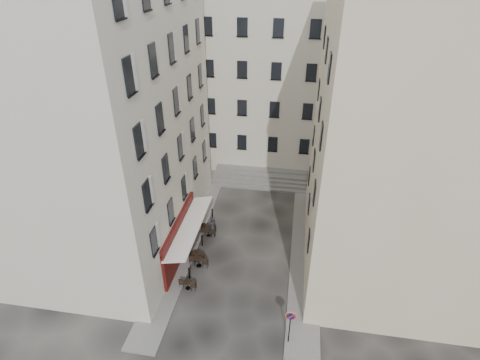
% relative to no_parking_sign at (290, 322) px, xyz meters
% --- Properties ---
extents(ground, '(90.00, 90.00, 0.00)m').
position_rel_no_parking_sign_xyz_m(ground, '(-3.69, 4.90, -1.80)').
color(ground, black).
rests_on(ground, ground).
extents(sidewalk_left, '(2.00, 22.00, 0.12)m').
position_rel_no_parking_sign_xyz_m(sidewalk_left, '(-8.19, 8.90, -1.74)').
color(sidewalk_left, slate).
rests_on(sidewalk_left, ground).
extents(sidewalk_right, '(2.00, 18.00, 0.12)m').
position_rel_no_parking_sign_xyz_m(sidewalk_right, '(0.81, 7.90, -1.74)').
color(sidewalk_right, slate).
rests_on(sidewalk_right, ground).
extents(building_left, '(12.20, 16.20, 20.60)m').
position_rel_no_parking_sign_xyz_m(building_left, '(-14.19, 7.90, 8.51)').
color(building_left, beige).
rests_on(building_left, ground).
extents(building_right, '(12.20, 14.20, 18.60)m').
position_rel_no_parking_sign_xyz_m(building_right, '(6.81, 8.40, 7.51)').
color(building_right, beige).
rests_on(building_right, ground).
extents(building_back, '(18.20, 10.20, 18.60)m').
position_rel_no_parking_sign_xyz_m(building_back, '(-4.69, 23.90, 7.51)').
color(building_back, beige).
rests_on(building_back, ground).
extents(cafe_storefront, '(1.74, 7.30, 3.50)m').
position_rel_no_parking_sign_xyz_m(cafe_storefront, '(-8.01, 5.90, 0.08)').
color(cafe_storefront, '#41090A').
rests_on(cafe_storefront, ground).
extents(stone_steps, '(9.00, 3.15, 0.80)m').
position_rel_no_parking_sign_xyz_m(stone_steps, '(-3.69, 17.48, -1.40)').
color(stone_steps, slate).
rests_on(stone_steps, ground).
extents(bollard_near, '(0.12, 0.12, 0.98)m').
position_rel_no_parking_sign_xyz_m(bollard_near, '(-6.94, 3.90, -1.27)').
color(bollard_near, black).
rests_on(bollard_near, ground).
extents(bollard_mid, '(0.12, 0.12, 0.98)m').
position_rel_no_parking_sign_xyz_m(bollard_mid, '(-6.94, 7.40, -1.27)').
color(bollard_mid, black).
rests_on(bollard_mid, ground).
extents(bollard_far, '(0.12, 0.12, 0.98)m').
position_rel_no_parking_sign_xyz_m(bollard_far, '(-6.94, 10.90, -1.27)').
color(bollard_far, black).
rests_on(bollard_far, ground).
extents(no_parking_sign, '(0.58, 0.10, 2.54)m').
position_rel_no_parking_sign_xyz_m(no_parking_sign, '(0.00, 0.00, 0.00)').
color(no_parking_sign, black).
rests_on(no_parking_sign, ground).
extents(bistro_table_a, '(1.16, 0.54, 0.82)m').
position_rel_no_parking_sign_xyz_m(bistro_table_a, '(-6.80, 3.02, -1.38)').
color(bistro_table_a, black).
rests_on(bistro_table_a, ground).
extents(bistro_table_b, '(1.36, 0.64, 0.96)m').
position_rel_no_parking_sign_xyz_m(bistro_table_b, '(-6.61, 5.19, -1.31)').
color(bistro_table_b, black).
rests_on(bistro_table_b, ground).
extents(bistro_table_c, '(1.36, 0.64, 0.95)m').
position_rel_no_parking_sign_xyz_m(bistro_table_c, '(-6.95, 5.72, -1.31)').
color(bistro_table_c, black).
rests_on(bistro_table_c, ground).
extents(bistro_table_d, '(1.14, 0.53, 0.80)m').
position_rel_no_parking_sign_xyz_m(bistro_table_d, '(-6.73, 8.59, -1.39)').
color(bistro_table_d, black).
rests_on(bistro_table_d, ground).
extents(bistro_table_e, '(1.21, 0.57, 0.85)m').
position_rel_no_parking_sign_xyz_m(bistro_table_e, '(-6.81, 9.13, -1.36)').
color(bistro_table_e, black).
rests_on(bistro_table_e, ground).
extents(pedestrian, '(0.80, 0.77, 1.84)m').
position_rel_no_parking_sign_xyz_m(pedestrian, '(-6.39, 8.59, -0.88)').
color(pedestrian, '#232227').
rests_on(pedestrian, ground).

